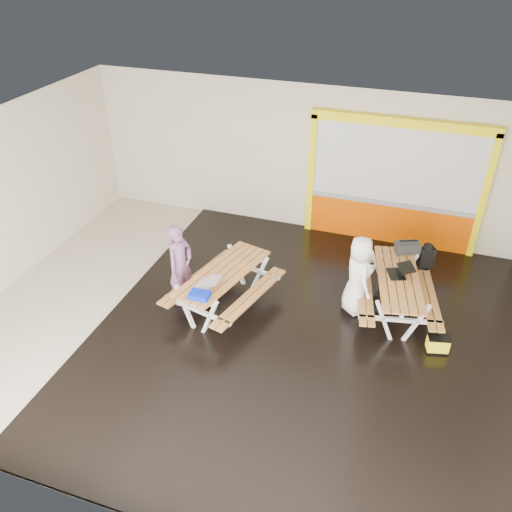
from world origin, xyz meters
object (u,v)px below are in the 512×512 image
(blue_pouch, at_px, (200,295))
(laptop_right, at_px, (400,272))
(picnic_table_right, at_px, (397,286))
(person_right, at_px, (358,275))
(person_left, at_px, (180,265))
(backpack, at_px, (427,256))
(fluke_bag, at_px, (438,344))
(toolbox, at_px, (407,247))
(laptop_left, at_px, (208,283))
(picnic_table_left, at_px, (224,281))
(dark_case, at_px, (375,304))

(blue_pouch, bearing_deg, laptop_right, 29.97)
(picnic_table_right, relative_size, person_right, 1.51)
(person_left, xyz_separation_m, backpack, (4.43, 2.04, -0.13))
(person_left, distance_m, backpack, 4.88)
(picnic_table_right, height_order, fluke_bag, picnic_table_right)
(laptop_right, distance_m, fluke_bag, 1.47)
(person_right, bearing_deg, blue_pouch, 91.20)
(toolbox, bearing_deg, blue_pouch, -140.57)
(laptop_left, xyz_separation_m, fluke_bag, (4.09, 0.53, -0.72))
(picnic_table_left, height_order, person_right, person_right)
(person_right, xyz_separation_m, backpack, (1.17, 1.27, -0.11))
(laptop_left, height_order, blue_pouch, laptop_left)
(backpack, bearing_deg, dark_case, -127.95)
(picnic_table_right, xyz_separation_m, laptop_left, (-3.24, -1.41, 0.27))
(picnic_table_left, bearing_deg, backpack, 28.36)
(laptop_left, relative_size, laptop_right, 0.76)
(picnic_table_left, distance_m, person_left, 0.88)
(blue_pouch, height_order, dark_case, blue_pouch)
(blue_pouch, bearing_deg, picnic_table_right, 28.69)
(person_left, xyz_separation_m, toolbox, (4.04, 1.94, 0.06))
(laptop_left, relative_size, toolbox, 0.81)
(laptop_left, bearing_deg, fluke_bag, 7.40)
(blue_pouch, xyz_separation_m, dark_case, (2.88, 1.77, -0.79))
(picnic_table_left, relative_size, person_left, 1.48)
(picnic_table_left, relative_size, blue_pouch, 7.10)
(picnic_table_left, relative_size, picnic_table_right, 1.03)
(picnic_table_right, xyz_separation_m, blue_pouch, (-3.24, -1.77, 0.26))
(person_left, distance_m, laptop_left, 0.84)
(person_left, bearing_deg, laptop_right, -60.46)
(blue_pouch, distance_m, toolbox, 4.27)
(picnic_table_right, xyz_separation_m, backpack, (0.45, 1.03, 0.13))
(fluke_bag, bearing_deg, laptop_left, -172.60)
(laptop_right, relative_size, fluke_bag, 1.33)
(laptop_right, bearing_deg, backpack, 64.37)
(laptop_right, bearing_deg, person_right, -155.04)
(picnic_table_left, bearing_deg, laptop_right, 17.64)
(person_right, relative_size, laptop_left, 3.68)
(picnic_table_left, bearing_deg, fluke_bag, 0.37)
(toolbox, bearing_deg, laptop_right, -94.04)
(blue_pouch, distance_m, fluke_bag, 4.25)
(blue_pouch, bearing_deg, backpack, 37.27)
(picnic_table_right, height_order, person_left, person_left)
(toolbox, bearing_deg, person_right, -123.38)
(blue_pouch, bearing_deg, fluke_bag, 12.33)
(blue_pouch, bearing_deg, laptop_left, 89.88)
(person_right, distance_m, blue_pouch, 2.95)
(person_right, bearing_deg, fluke_bag, -142.25)
(person_left, distance_m, person_right, 3.35)
(person_left, distance_m, blue_pouch, 1.07)
(dark_case, bearing_deg, laptop_right, 14.83)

